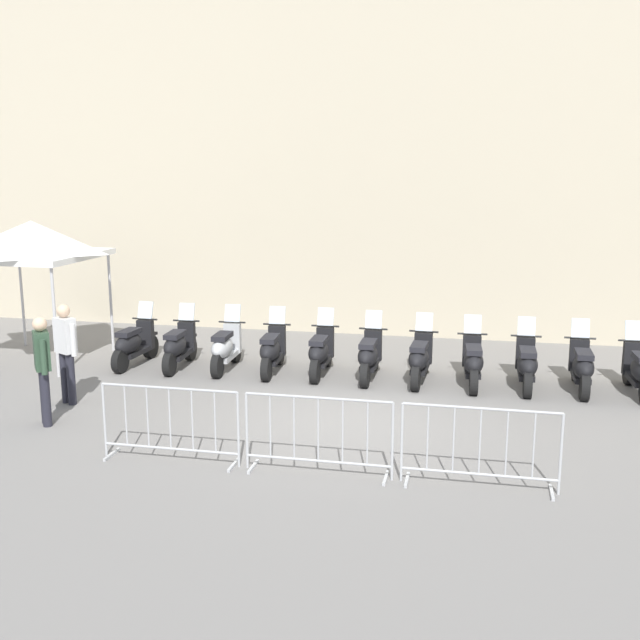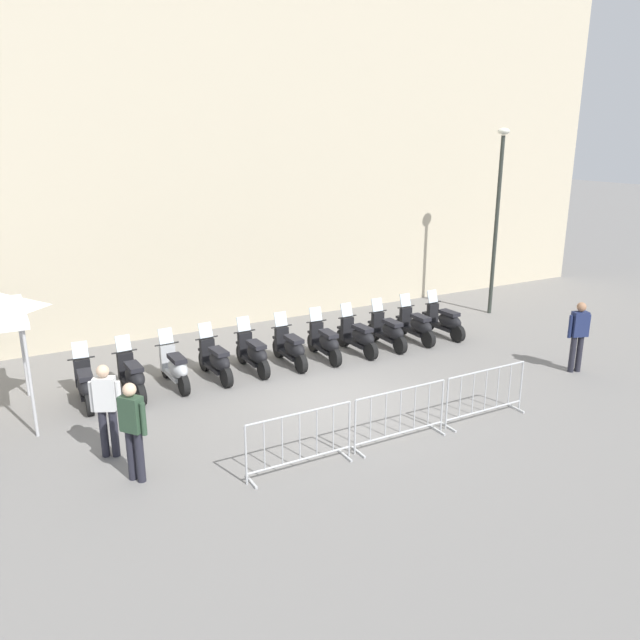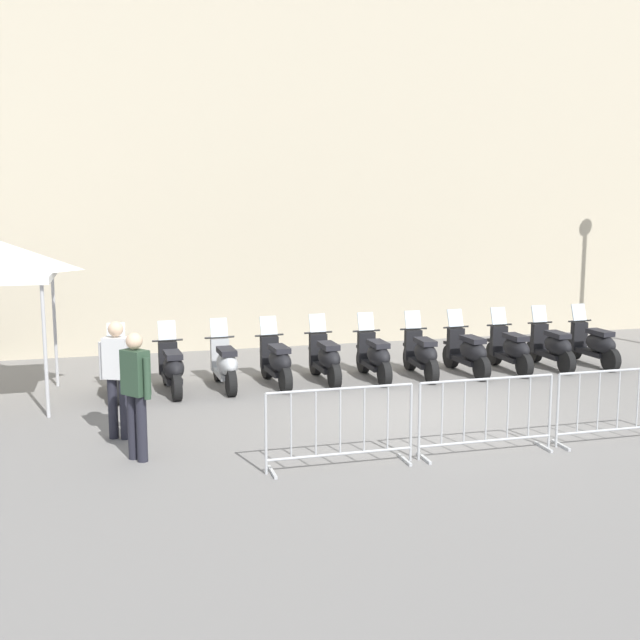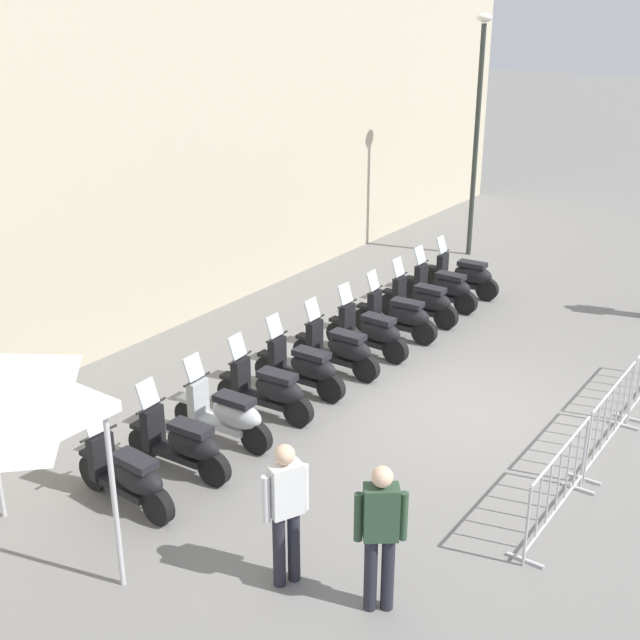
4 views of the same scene
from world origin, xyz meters
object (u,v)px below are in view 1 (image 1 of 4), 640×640
motorcycle_3 (272,351)px  barrier_segment_0 (170,425)px  motorcycle_4 (320,353)px  motorcycle_10 (639,371)px  motorcycle_9 (582,367)px  motorcycle_2 (225,348)px  motorcycle_7 (473,363)px  canopy_tent (32,240)px  officer_mid_plaza (43,364)px  motorcycle_6 (420,359)px  motorcycle_5 (369,356)px  motorcycle_1 (179,347)px  officer_near_row_end (66,348)px  barrier_segment_1 (318,436)px  barrier_segment_2 (480,449)px  motorcycle_8 (527,365)px  motorcycle_0 (133,344)px

motorcycle_3 → barrier_segment_0: (-0.10, -4.59, 0.07)m
motorcycle_4 → motorcycle_10: size_ratio=1.00×
motorcycle_9 → motorcycle_2: bearing=-179.5°
motorcycle_4 → motorcycle_7: same height
motorcycle_2 → motorcycle_4: 1.92m
motorcycle_9 → canopy_tent: size_ratio=0.59×
motorcycle_10 → officer_mid_plaza: bearing=-158.5°
motorcycle_6 → canopy_tent: 8.19m
motorcycle_5 → motorcycle_7: bearing=-0.8°
motorcycle_9 → barrier_segment_0: bearing=-141.6°
motorcycle_6 → barrier_segment_0: 5.47m
motorcycle_1 → motorcycle_6: (4.81, 0.06, 0.00)m
motorcycle_10 → motorcycle_2: bearing=-179.6°
officer_mid_plaza → barrier_segment_0: bearing=-20.8°
motorcycle_2 → officer_near_row_end: size_ratio=1.00×
barrier_segment_1 → barrier_segment_2: (2.08, 0.02, 0.00)m
motorcycle_7 → motorcycle_10: bearing=1.5°
motorcycle_1 → motorcycle_8: (6.74, 0.09, 0.00)m
motorcycle_1 → barrier_segment_1: bearing=-49.1°
motorcycle_2 → motorcycle_5: same height
motorcycle_1 → barrier_segment_0: 4.88m
barrier_segment_0 → motorcycle_3: bearing=88.7°
motorcycle_5 → motorcycle_0: bearing=-178.9°
motorcycle_3 → motorcycle_10: 6.74m
officer_near_row_end → officer_mid_plaza: same height
motorcycle_1 → barrier_segment_2: size_ratio=0.87×
barrier_segment_0 → barrier_segment_2: bearing=0.7°
motorcycle_0 → motorcycle_3: same height
motorcycle_0 → motorcycle_10: 9.64m
motorcycle_6 → motorcycle_2: bearing=179.8°
barrier_segment_0 → barrier_segment_1: same height
motorcycle_0 → motorcycle_2: same height
motorcycle_1 → canopy_tent: (-3.12, 0.02, 2.06)m
motorcycle_6 → motorcycle_4: bearing=178.0°
motorcycle_6 → motorcycle_10: size_ratio=1.00×
motorcycle_2 → officer_near_row_end: (-1.90, -2.59, 0.53)m
motorcycle_4 → barrier_segment_0: 4.77m
motorcycle_2 → canopy_tent: size_ratio=0.59×
motorcycle_2 → motorcycle_5: size_ratio=1.00×
motorcycle_4 → motorcycle_8: bearing=-0.6°
motorcycle_7 → motorcycle_9: (1.92, 0.09, 0.00)m
officer_near_row_end → motorcycle_8: bearing=18.7°
motorcycle_10 → motorcycle_3: bearing=-179.5°
motorcycle_9 → motorcycle_1: bearing=-179.0°
barrier_segment_2 → canopy_tent: canopy_tent is taller
motorcycle_4 → motorcycle_5: (0.96, -0.05, 0.00)m
motorcycle_3 → motorcycle_6: bearing=-0.2°
motorcycle_8 → motorcycle_2: bearing=-179.9°
motorcycle_1 → officer_near_row_end: size_ratio=1.00×
motorcycle_7 → officer_near_row_end: bearing=-159.1°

